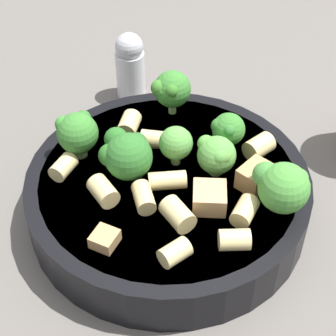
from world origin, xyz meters
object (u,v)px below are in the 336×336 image
at_px(rigatoni_1, 259,147).
at_px(chicken_chunk_0, 209,198).
at_px(rigatoni_10, 154,139).
at_px(rigatoni_6, 178,214).
at_px(rigatoni_4, 144,197).
at_px(rigatoni_5, 103,191).
at_px(rigatoni_8, 175,253).
at_px(rigatoni_3, 245,211).
at_px(chicken_chunk_2, 105,239).
at_px(chicken_chunk_1, 255,176).
at_px(broccoli_floret_1, 216,155).
at_px(pepper_shaker, 130,65).
at_px(broccoli_floret_6, 174,142).
at_px(rigatoni_0, 172,181).
at_px(broccoli_floret_4, 169,89).
at_px(rigatoni_2, 129,125).
at_px(broccoli_floret_3, 77,132).
at_px(broccoli_floret_5, 282,186).
at_px(broccoli_floret_2, 127,151).
at_px(rigatoni_9, 63,168).
at_px(rigatoni_7, 234,240).
at_px(broccoli_floret_0, 228,130).

height_order(rigatoni_1, chicken_chunk_0, rigatoni_1).
relative_size(rigatoni_1, rigatoni_10, 1.07).
relative_size(rigatoni_6, chicken_chunk_0, 0.98).
bearing_deg(rigatoni_1, rigatoni_6, 50.31).
relative_size(rigatoni_4, rigatoni_5, 1.05).
distance_m(rigatoni_6, rigatoni_8, 0.03).
relative_size(rigatoni_3, chicken_chunk_2, 1.29).
height_order(rigatoni_3, rigatoni_4, same).
height_order(rigatoni_10, chicken_chunk_1, chicken_chunk_1).
height_order(rigatoni_1, rigatoni_4, rigatoni_1).
bearing_deg(broccoli_floret_1, pepper_shaker, -62.23).
height_order(broccoli_floret_6, rigatoni_0, broccoli_floret_6).
bearing_deg(rigatoni_10, rigatoni_6, 105.24).
relative_size(rigatoni_10, chicken_chunk_0, 0.82).
bearing_deg(broccoli_floret_4, rigatoni_1, 145.53).
bearing_deg(rigatoni_8, broccoli_floret_4, -85.94).
bearing_deg(chicken_chunk_1, rigatoni_2, -30.05).
xyz_separation_m(broccoli_floret_6, rigatoni_8, (-0.00, 0.10, -0.01)).
distance_m(rigatoni_1, rigatoni_10, 0.09).
bearing_deg(broccoli_floret_1, rigatoni_10, -30.41).
height_order(broccoli_floret_3, rigatoni_0, broccoli_floret_3).
relative_size(rigatoni_0, rigatoni_3, 1.27).
distance_m(rigatoni_5, chicken_chunk_0, 0.08).
bearing_deg(broccoli_floret_5, rigatoni_6, 13.06).
relative_size(broccoli_floret_2, rigatoni_8, 2.03).
bearing_deg(broccoli_floret_5, rigatoni_9, -9.63).
xyz_separation_m(rigatoni_2, rigatoni_7, (-0.09, 0.13, -0.00)).
bearing_deg(broccoli_floret_0, broccoli_floret_4, -43.78).
xyz_separation_m(broccoli_floret_1, rigatoni_8, (0.03, 0.09, -0.01)).
xyz_separation_m(rigatoni_1, rigatoni_3, (0.02, 0.07, -0.00)).
xyz_separation_m(rigatoni_6, rigatoni_8, (0.00, 0.03, -0.00)).
xyz_separation_m(broccoli_floret_2, rigatoni_2, (0.00, -0.05, -0.01)).
height_order(rigatoni_0, rigatoni_1, rigatoni_1).
height_order(broccoli_floret_2, broccoli_floret_6, broccoli_floret_2).
distance_m(broccoli_floret_0, rigatoni_7, 0.11).
bearing_deg(rigatoni_3, broccoli_floret_1, -66.54).
distance_m(rigatoni_9, pepper_shaker, 0.18).
bearing_deg(broccoli_floret_3, rigatoni_2, -141.20).
relative_size(broccoli_floret_3, rigatoni_1, 1.79).
relative_size(broccoli_floret_4, rigatoni_9, 1.94).
bearing_deg(rigatoni_1, rigatoni_10, -4.15).
relative_size(broccoli_floret_1, pepper_shaker, 0.47).
distance_m(rigatoni_3, rigatoni_7, 0.03).
xyz_separation_m(broccoli_floret_0, rigatoni_3, (-0.01, 0.08, -0.01)).
xyz_separation_m(rigatoni_5, rigatoni_6, (-0.06, 0.02, 0.00)).
distance_m(broccoli_floret_3, rigatoni_5, 0.06).
height_order(rigatoni_7, rigatoni_10, same).
relative_size(broccoli_floret_1, broccoli_floret_4, 0.80).
xyz_separation_m(broccoli_floret_1, broccoli_floret_3, (0.11, -0.02, 0.00)).
distance_m(broccoli_floret_6, chicken_chunk_0, 0.06).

